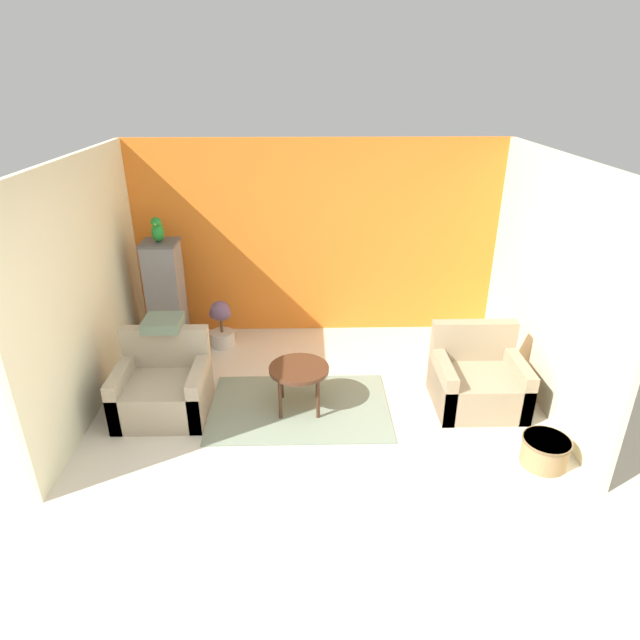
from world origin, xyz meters
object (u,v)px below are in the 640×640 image
Objects in this scene: coffee_table at (299,372)px; birdcage at (167,301)px; potted_plant at (221,324)px; armchair_left at (164,389)px; armchair_right at (477,381)px; wicker_basket at (545,450)px; parrot at (158,230)px.

birdcage is at bearing 139.26° from coffee_table.
birdcage is at bearing -177.68° from potted_plant.
armchair_left is 3.14m from armchair_right.
potted_plant is (-0.97, 1.40, -0.12)m from coffee_table.
armchair_left is 3.58m from wicker_basket.
armchair_right is 2.11× the size of wicker_basket.
coffee_table is 2.11m from birdcage.
potted_plant is at bearing 154.02° from armchair_right.
parrot is 0.71× the size of wicker_basket.
coffee_table is 0.69× the size of armchair_left.
armchair_left is 1.46× the size of potted_plant.
armchair_left is 2.11× the size of wicker_basket.
birdcage is at bearing 148.61° from wicker_basket.
armchair_right is at bearing 109.18° from wicker_basket.
armchair_right is 3.66m from birdcage.
parrot is at bearing 148.58° from wicker_basket.
wicker_basket is (2.13, -0.90, -0.28)m from coffee_table.
armchair_right is at bearing 1.42° from coffee_table.
parrot is (-1.59, 1.37, 1.06)m from coffee_table.
parrot is at bearing 139.21° from coffee_table.
birdcage reaches higher than armchair_right.
parrot is (-3.39, 1.33, 1.22)m from armchair_right.
coffee_table is 0.44× the size of birdcage.
wicker_basket is at bearing -36.50° from potted_plant.
potted_plant is at bearing 143.50° from wicker_basket.
birdcage reaches higher than coffee_table.
potted_plant is (0.62, 0.03, -0.32)m from birdcage.
birdcage reaches higher than wicker_basket.
birdcage is 4.63× the size of parrot.
birdcage reaches higher than armchair_left.
parrot reaches higher than coffee_table.
birdcage is 0.70m from potted_plant.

